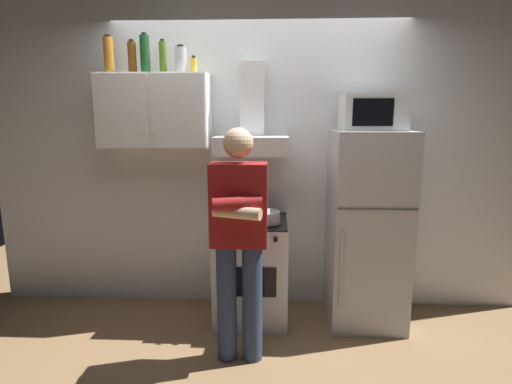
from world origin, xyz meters
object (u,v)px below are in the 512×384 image
object	(u,v)px
stove_oven	(251,269)
bottle_beer_brown	(132,58)
bottle_spice_jar	(194,66)
range_hood	(252,130)
refrigerator	(367,229)
cooking_pot	(267,217)
bottle_olive_oil	(163,57)
microwave	(373,112)
bottle_canister_steel	(181,60)
bottle_liquor_amber	(109,55)
person_standing	(239,238)
upper_cabinet	(155,111)
bottle_wine_green	(145,54)

from	to	relation	value
stove_oven	bottle_beer_brown	world-z (taller)	bottle_beer_brown
stove_oven	bottle_spice_jar	xyz separation A→B (m)	(-0.47, 0.13, 1.68)
range_hood	bottle_spice_jar	bearing A→B (deg)	179.12
refrigerator	range_hood	bearing A→B (deg)	172.45
stove_oven	cooking_pot	xyz separation A→B (m)	(0.13, -0.12, 0.49)
stove_oven	bottle_olive_oil	world-z (taller)	bottle_olive_oil
refrigerator	microwave	bearing A→B (deg)	90.90
bottle_spice_jar	bottle_canister_steel	size ratio (longest dim) A/B	0.63
bottle_liquor_amber	bottle_canister_steel	size ratio (longest dim) A/B	1.35
person_standing	stove_oven	bearing A→B (deg)	85.28
bottle_canister_steel	bottle_liquor_amber	bearing A→B (deg)	-177.77
range_hood	cooking_pot	size ratio (longest dim) A/B	2.40
range_hood	bottle_liquor_amber	xyz separation A→B (m)	(-1.15, -0.02, 0.60)
person_standing	cooking_pot	world-z (taller)	person_standing
microwave	cooking_pot	bearing A→B (deg)	-170.43
microwave	upper_cabinet	bearing A→B (deg)	176.52
refrigerator	person_standing	xyz separation A→B (m)	(-1.00, -0.61, 0.10)
bottle_spice_jar	bottle_wine_green	bearing A→B (deg)	-174.47
bottle_wine_green	refrigerator	bearing A→B (deg)	-3.05
range_hood	bottle_wine_green	xyz separation A→B (m)	(-0.85, -0.03, 0.60)
stove_oven	refrigerator	bearing A→B (deg)	0.04
stove_oven	bottle_spice_jar	bearing A→B (deg)	164.15
bottle_olive_oil	bottle_spice_jar	bearing A→B (deg)	0.27
refrigerator	bottle_wine_green	size ratio (longest dim) A/B	5.16
refrigerator	bottle_liquor_amber	size ratio (longest dim) A/B	5.34
bottle_olive_oil	bottle_beer_brown	bearing A→B (deg)	-173.82
upper_cabinet	refrigerator	bearing A→B (deg)	-4.07
microwave	bottle_canister_steel	bearing A→B (deg)	175.91
refrigerator	bottle_liquor_amber	bearing A→B (deg)	177.14
refrigerator	bottle_canister_steel	bearing A→B (deg)	175.22
stove_oven	range_hood	bearing A→B (deg)	90.00
upper_cabinet	bottle_spice_jar	bearing A→B (deg)	1.48
upper_cabinet	stove_oven	bearing A→B (deg)	-8.90
cooking_pot	person_standing	bearing A→B (deg)	-110.30
bottle_canister_steel	refrigerator	bearing A→B (deg)	-4.78
bottle_olive_oil	bottle_canister_steel	size ratio (longest dim) A/B	1.21
refrigerator	bottle_beer_brown	xyz separation A→B (m)	(-1.91, 0.11, 1.37)
range_hood	bottle_olive_oil	bearing A→B (deg)	179.52
bottle_wine_green	bottle_canister_steel	bearing A→B (deg)	6.40
microwave	bottle_wine_green	bearing A→B (deg)	177.53
bottle_wine_green	bottle_canister_steel	size ratio (longest dim) A/B	1.40
microwave	person_standing	size ratio (longest dim) A/B	0.29
bottle_spice_jar	person_standing	bearing A→B (deg)	-60.33
upper_cabinet	bottle_olive_oil	bearing A→B (deg)	5.27
stove_oven	bottle_olive_oil	xyz separation A→B (m)	(-0.72, 0.13, 1.74)
stove_oven	person_standing	world-z (taller)	person_standing
upper_cabinet	microwave	world-z (taller)	upper_cabinet
person_standing	bottle_wine_green	distance (m)	1.68
bottle_liquor_amber	person_standing	bearing A→B (deg)	-32.82
bottle_olive_oil	bottle_canister_steel	world-z (taller)	bottle_olive_oil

